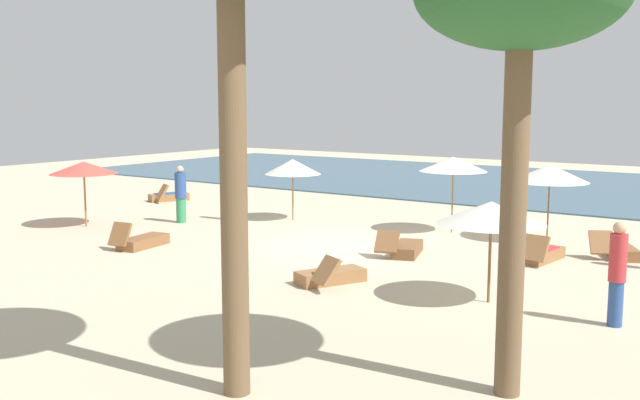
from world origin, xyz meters
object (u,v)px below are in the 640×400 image
object	(u,v)px
umbrella_0	(293,167)
umbrella_4	(491,213)
umbrella_3	(550,173)
lounger_5	(141,241)
person_0	(237,192)
lounger_2	(540,254)
person_1	(617,273)
umbrella_2	(453,164)
person_4	(181,194)
palm_2	(521,2)
lounger_1	(330,276)
lounger_3	(168,197)
lounger_4	(405,248)
umbrella_1	(84,168)
lounger_0	(618,250)

from	to	relation	value
umbrella_0	umbrella_4	xyz separation A→B (m)	(9.04, -5.71, 0.01)
umbrella_3	lounger_5	world-z (taller)	umbrella_3
person_0	lounger_2	bearing A→B (deg)	-2.11
lounger_2	person_1	xyz separation A→B (m)	(2.72, -4.37, 0.78)
umbrella_2	person_4	xyz separation A→B (m)	(-7.91, -3.33, -1.12)
person_0	palm_2	world-z (taller)	palm_2
umbrella_3	person_0	bearing A→B (deg)	-165.91
lounger_5	person_0	distance (m)	4.92
lounger_1	lounger_3	size ratio (longest dim) A/B	1.01
lounger_4	lounger_5	world-z (taller)	lounger_5
lounger_2	lounger_4	distance (m)	3.31
lounger_3	person_1	xyz separation A→B (m)	(18.14, -6.71, 0.78)
lounger_1	umbrella_0	bearing A→B (deg)	132.25
umbrella_3	umbrella_0	bearing A→B (deg)	-171.33
umbrella_1	umbrella_3	xyz separation A→B (m)	(12.57, 5.91, 0.06)
lounger_0	lounger_4	size ratio (longest dim) A/B	0.98
umbrella_1	lounger_0	size ratio (longest dim) A/B	1.18
umbrella_3	lounger_5	size ratio (longest dim) A/B	1.27
umbrella_0	umbrella_2	xyz separation A→B (m)	(5.27, 0.86, 0.29)
lounger_1	palm_2	size ratio (longest dim) A/B	0.29
lounger_5	umbrella_3	bearing A→B (deg)	39.61
umbrella_1	person_1	xyz separation A→B (m)	(15.98, -1.19, -0.88)
lounger_3	person_1	size ratio (longest dim) A/B	0.94
umbrella_0	palm_2	distance (m)	15.07
umbrella_1	lounger_2	bearing A→B (deg)	13.45
umbrella_4	lounger_5	size ratio (longest dim) A/B	1.23
umbrella_0	lounger_2	distance (m)	8.97
umbrella_0	palm_2	size ratio (longest dim) A/B	0.33
lounger_5	lounger_0	bearing A→B (deg)	29.28
umbrella_4	lounger_0	xyz separation A→B (m)	(1.11, 5.82, -1.60)
umbrella_3	umbrella_2	bearing A→B (deg)	-172.42
person_1	person_0	bearing A→B (deg)	159.73
lounger_1	lounger_5	bearing A→B (deg)	177.10
lounger_3	lounger_4	world-z (taller)	lounger_3
umbrella_2	lounger_1	size ratio (longest dim) A/B	1.29
umbrella_0	umbrella_1	bearing A→B (deg)	-134.23
umbrella_1	person_0	bearing A→B (deg)	48.32
umbrella_3	lounger_2	world-z (taller)	umbrella_3
lounger_5	lounger_3	bearing A→B (deg)	131.94
umbrella_3	lounger_1	distance (m)	8.02
person_0	umbrella_3	bearing A→B (deg)	14.09
lounger_4	lounger_5	distance (m)	7.03
umbrella_0	umbrella_2	world-z (taller)	umbrella_2
lounger_5	person_4	world-z (taller)	person_4
person_1	palm_2	world-z (taller)	palm_2
person_4	lounger_5	bearing A→B (deg)	-59.93
person_0	lounger_1	bearing A→B (deg)	-35.80
umbrella_1	lounger_5	distance (m)	4.44
umbrella_4	lounger_4	size ratio (longest dim) A/B	1.16
umbrella_0	lounger_2	world-z (taller)	umbrella_0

